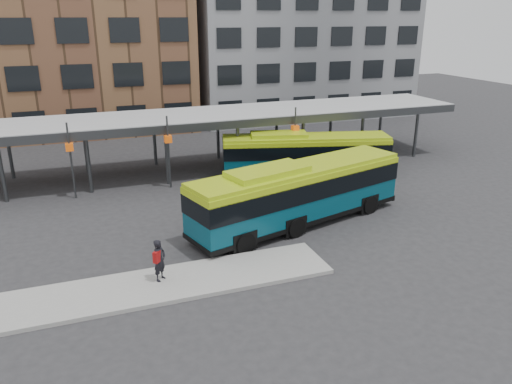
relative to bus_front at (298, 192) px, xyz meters
name	(u,v)px	position (x,y,z in m)	size (l,w,h in m)	color
ground	(265,238)	(-2.36, -1.21, -1.84)	(120.00, 120.00, 0.00)	#28282B
boarding_island	(171,283)	(-7.86, -4.21, -1.75)	(14.00, 3.00, 0.18)	gray
canopy	(200,118)	(-2.42, 11.66, 2.07)	(40.00, 6.53, 4.80)	#999B9E
building_brick	(44,13)	(-12.36, 30.79, 9.16)	(26.00, 14.00, 22.00)	brown
building_grey	(295,23)	(13.64, 30.79, 8.16)	(24.00, 14.00, 20.00)	slate
bus_front	(298,192)	(0.00, 0.00, 0.00)	(13.08, 6.08, 3.53)	#073F50
bus_rear	(305,154)	(4.06, 7.63, -0.17)	(11.84, 5.39, 3.20)	#073F50
pedestrian	(160,260)	(-8.21, -3.92, -0.72)	(0.78, 0.79, 1.85)	black
bike_rack	(361,151)	(10.56, 10.73, -1.37)	(5.30, 1.57, 1.08)	slate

